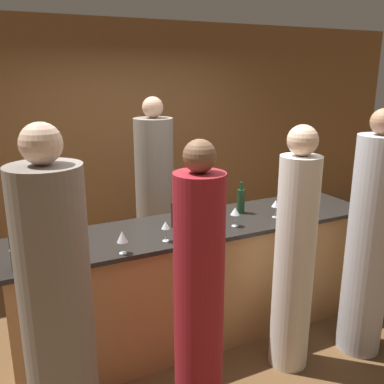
{
  "coord_description": "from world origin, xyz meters",
  "views": [
    {
      "loc": [
        -1.52,
        -2.95,
        2.23
      ],
      "look_at": [
        -0.03,
        0.1,
        1.27
      ],
      "focal_mm": 40.0,
      "sensor_mm": 36.0,
      "label": 1
    }
  ],
  "objects_px": {
    "wine_bottle_1": "(175,214)",
    "wine_bottle_2": "(17,252)",
    "guest_1": "(199,297)",
    "guest_0": "(369,244)",
    "guest_2": "(58,320)",
    "guest_3": "(294,258)",
    "wine_bottle_0": "(241,201)",
    "bartender": "(155,206)"
  },
  "relations": [
    {
      "from": "guest_1",
      "to": "wine_bottle_2",
      "type": "xyz_separation_m",
      "value": [
        -0.99,
        0.57,
        0.27
      ]
    },
    {
      "from": "guest_2",
      "to": "guest_3",
      "type": "height_order",
      "value": "guest_2"
    },
    {
      "from": "guest_1",
      "to": "guest_3",
      "type": "distance_m",
      "value": 0.9
    },
    {
      "from": "guest_1",
      "to": "wine_bottle_1",
      "type": "height_order",
      "value": "guest_1"
    },
    {
      "from": "guest_3",
      "to": "wine_bottle_1",
      "type": "height_order",
      "value": "guest_3"
    },
    {
      "from": "bartender",
      "to": "guest_0",
      "type": "bearing_deg",
      "value": 125.63
    },
    {
      "from": "bartender",
      "to": "wine_bottle_1",
      "type": "xyz_separation_m",
      "value": [
        -0.14,
        -0.82,
        0.2
      ]
    },
    {
      "from": "guest_0",
      "to": "guest_2",
      "type": "height_order",
      "value": "guest_2"
    },
    {
      "from": "guest_0",
      "to": "guest_2",
      "type": "xyz_separation_m",
      "value": [
        -2.37,
        -0.03,
        0.01
      ]
    },
    {
      "from": "guest_1",
      "to": "bartender",
      "type": "bearing_deg",
      "value": 77.78
    },
    {
      "from": "guest_2",
      "to": "wine_bottle_2",
      "type": "relative_size",
      "value": 6.24
    },
    {
      "from": "guest_1",
      "to": "guest_2",
      "type": "distance_m",
      "value": 0.84
    },
    {
      "from": "guest_0",
      "to": "wine_bottle_0",
      "type": "relative_size",
      "value": 7.01
    },
    {
      "from": "guest_3",
      "to": "wine_bottle_0",
      "type": "height_order",
      "value": "guest_3"
    },
    {
      "from": "bartender",
      "to": "guest_2",
      "type": "xyz_separation_m",
      "value": [
        -1.21,
        -1.65,
        -0.0
      ]
    },
    {
      "from": "bartender",
      "to": "guest_3",
      "type": "distance_m",
      "value": 1.6
    },
    {
      "from": "wine_bottle_1",
      "to": "wine_bottle_2",
      "type": "distance_m",
      "value": 1.24
    },
    {
      "from": "guest_1",
      "to": "wine_bottle_1",
      "type": "xyz_separation_m",
      "value": [
        0.22,
        0.86,
        0.25
      ]
    },
    {
      "from": "wine_bottle_0",
      "to": "guest_1",
      "type": "bearing_deg",
      "value": -133.59
    },
    {
      "from": "guest_0",
      "to": "wine_bottle_1",
      "type": "height_order",
      "value": "guest_0"
    },
    {
      "from": "bartender",
      "to": "wine_bottle_2",
      "type": "bearing_deg",
      "value": 39.48
    },
    {
      "from": "guest_0",
      "to": "guest_1",
      "type": "distance_m",
      "value": 1.53
    },
    {
      "from": "bartender",
      "to": "wine_bottle_2",
      "type": "height_order",
      "value": "bartender"
    },
    {
      "from": "wine_bottle_0",
      "to": "wine_bottle_1",
      "type": "xyz_separation_m",
      "value": [
        -0.66,
        -0.07,
        -0.0
      ]
    },
    {
      "from": "guest_1",
      "to": "guest_3",
      "type": "relative_size",
      "value": 0.99
    },
    {
      "from": "guest_1",
      "to": "wine_bottle_2",
      "type": "relative_size",
      "value": 5.82
    },
    {
      "from": "wine_bottle_2",
      "to": "wine_bottle_1",
      "type": "bearing_deg",
      "value": 13.39
    },
    {
      "from": "bartender",
      "to": "guest_2",
      "type": "relative_size",
      "value": 1.0
    },
    {
      "from": "wine_bottle_0",
      "to": "guest_0",
      "type": "bearing_deg",
      "value": -53.45
    },
    {
      "from": "bartender",
      "to": "wine_bottle_0",
      "type": "height_order",
      "value": "bartender"
    },
    {
      "from": "bartender",
      "to": "wine_bottle_1",
      "type": "height_order",
      "value": "bartender"
    },
    {
      "from": "guest_1",
      "to": "guest_0",
      "type": "bearing_deg",
      "value": 2.43
    },
    {
      "from": "bartender",
      "to": "guest_0",
      "type": "distance_m",
      "value": 1.99
    },
    {
      "from": "guest_3",
      "to": "guest_0",
      "type": "bearing_deg",
      "value": -9.11
    },
    {
      "from": "guest_1",
      "to": "wine_bottle_0",
      "type": "distance_m",
      "value": 1.31
    },
    {
      "from": "guest_0",
      "to": "guest_1",
      "type": "relative_size",
      "value": 1.06
    },
    {
      "from": "guest_3",
      "to": "wine_bottle_0",
      "type": "bearing_deg",
      "value": 89.58
    },
    {
      "from": "guest_1",
      "to": "guest_2",
      "type": "xyz_separation_m",
      "value": [
        -0.84,
        0.03,
        0.05
      ]
    },
    {
      "from": "guest_0",
      "to": "wine_bottle_2",
      "type": "height_order",
      "value": "guest_0"
    },
    {
      "from": "wine_bottle_0",
      "to": "wine_bottle_2",
      "type": "xyz_separation_m",
      "value": [
        -1.87,
        -0.36,
        0.01
      ]
    },
    {
      "from": "guest_2",
      "to": "wine_bottle_1",
      "type": "distance_m",
      "value": 1.36
    },
    {
      "from": "wine_bottle_0",
      "to": "wine_bottle_2",
      "type": "relative_size",
      "value": 0.88
    }
  ]
}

